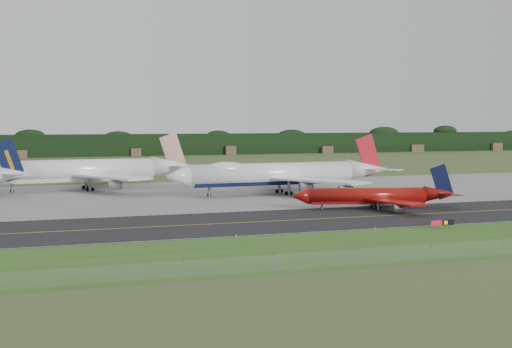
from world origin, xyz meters
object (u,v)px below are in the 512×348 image
object	(u,v)px
jet_star_tail	(87,171)
taxiway_sign	(442,223)
jet_red_737	(375,196)
jet_ba_747	(279,174)

from	to	relation	value
jet_star_tail	taxiway_sign	size ratio (longest dim) A/B	12.22
jet_red_737	jet_ba_747	bearing A→B (deg)	105.29
jet_ba_747	jet_star_tail	distance (m)	55.49
jet_red_737	taxiway_sign	world-z (taller)	jet_red_737
jet_ba_747	jet_star_tail	size ratio (longest dim) A/B	1.03
jet_ba_747	jet_red_737	bearing A→B (deg)	-74.71
jet_star_tail	taxiway_sign	world-z (taller)	jet_star_tail
jet_ba_747	jet_red_737	distance (m)	37.09
jet_ba_747	taxiway_sign	xyz separation A→B (m)	(6.50, -67.26, -4.26)
jet_red_737	taxiway_sign	bearing A→B (deg)	-95.88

